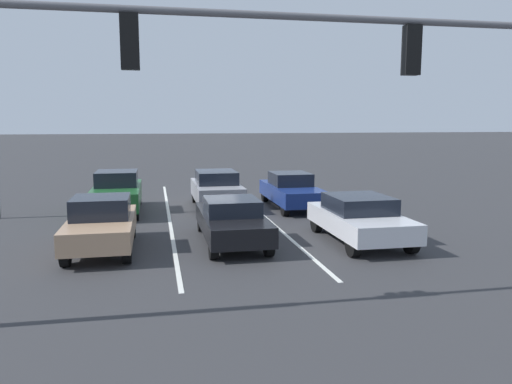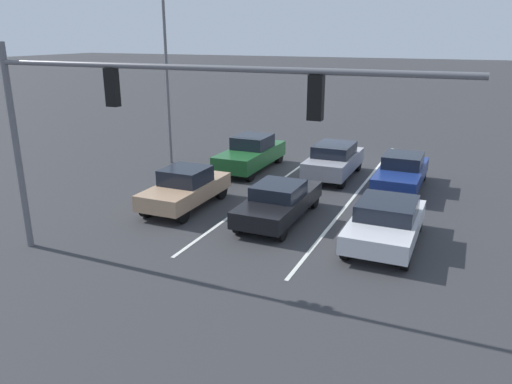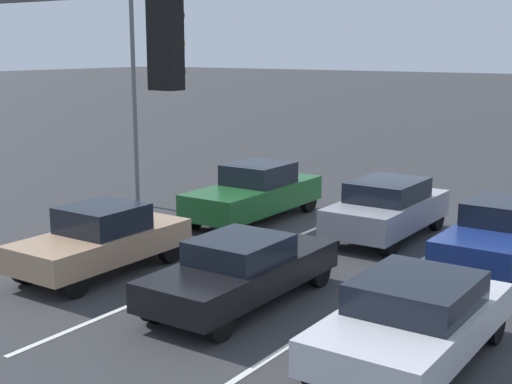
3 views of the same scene
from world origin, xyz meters
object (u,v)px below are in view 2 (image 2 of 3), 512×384
(car_tan_rightlane_front, at_px, (185,188))
(street_lamp_right_shoulder, at_px, (171,65))
(car_black_midlane_front, at_px, (279,201))
(car_gray_midlane_second, at_px, (334,160))
(car_navy_leftlane_second, at_px, (402,172))
(car_silver_leftlane_front, at_px, (386,221))
(car_darkgreen_rightlane_second, at_px, (251,153))
(traffic_signal_gantry, at_px, (123,108))

(car_tan_rightlane_front, distance_m, street_lamp_right_shoulder, 7.97)
(street_lamp_right_shoulder, bearing_deg, car_black_midlane_front, 144.99)
(car_black_midlane_front, bearing_deg, car_gray_midlane_second, -92.80)
(car_gray_midlane_second, relative_size, street_lamp_right_shoulder, 0.51)
(car_tan_rightlane_front, relative_size, car_gray_midlane_second, 0.97)
(car_navy_leftlane_second, bearing_deg, street_lamp_right_shoulder, 0.72)
(car_navy_leftlane_second, bearing_deg, car_silver_leftlane_front, 93.75)
(car_silver_leftlane_front, distance_m, car_darkgreen_rightlane_second, 9.89)
(car_navy_leftlane_second, height_order, car_darkgreen_rightlane_second, car_darkgreen_rightlane_second)
(traffic_signal_gantry, bearing_deg, car_gray_midlane_second, -102.82)
(car_gray_midlane_second, distance_m, traffic_signal_gantry, 12.18)
(car_tan_rightlane_front, bearing_deg, traffic_signal_gantry, 105.77)
(car_silver_leftlane_front, relative_size, car_tan_rightlane_front, 1.04)
(car_black_midlane_front, relative_size, street_lamp_right_shoulder, 0.55)
(car_black_midlane_front, xyz_separation_m, traffic_signal_gantry, (2.28, 5.20, 3.77))
(car_gray_midlane_second, distance_m, street_lamp_right_shoulder, 8.99)
(car_navy_leftlane_second, distance_m, car_darkgreen_rightlane_second, 7.08)
(car_navy_leftlane_second, relative_size, street_lamp_right_shoulder, 0.56)
(car_navy_leftlane_second, relative_size, traffic_signal_gantry, 0.38)
(car_navy_leftlane_second, distance_m, traffic_signal_gantry, 12.70)
(car_silver_leftlane_front, xyz_separation_m, car_tan_rightlane_front, (7.49, -0.48, 0.03))
(car_navy_leftlane_second, xyz_separation_m, street_lamp_right_shoulder, (11.09, 0.14, 4.10))
(car_darkgreen_rightlane_second, relative_size, street_lamp_right_shoulder, 0.57)
(car_darkgreen_rightlane_second, bearing_deg, car_silver_leftlane_front, 139.16)
(traffic_signal_gantry, bearing_deg, car_tan_rightlane_front, -74.23)
(traffic_signal_gantry, relative_size, street_lamp_right_shoulder, 1.48)
(car_silver_leftlane_front, height_order, car_tan_rightlane_front, car_tan_rightlane_front)
(car_black_midlane_front, height_order, traffic_signal_gantry, traffic_signal_gantry)
(car_tan_rightlane_front, xyz_separation_m, car_darkgreen_rightlane_second, (-0.01, -5.98, 0.04))
(car_darkgreen_rightlane_second, xyz_separation_m, car_gray_midlane_second, (-3.99, -0.30, 0.00))
(car_darkgreen_rightlane_second, xyz_separation_m, traffic_signal_gantry, (-1.42, 11.02, 3.66))
(car_black_midlane_front, distance_m, car_navy_leftlane_second, 6.49)
(car_black_midlane_front, relative_size, traffic_signal_gantry, 0.37)
(street_lamp_right_shoulder, bearing_deg, traffic_signal_gantry, 117.14)
(car_silver_leftlane_front, height_order, car_navy_leftlane_second, car_navy_leftlane_second)
(car_navy_leftlane_second, xyz_separation_m, car_gray_midlane_second, (3.08, -0.59, 0.08))
(car_navy_leftlane_second, distance_m, car_gray_midlane_second, 3.14)
(car_gray_midlane_second, height_order, traffic_signal_gantry, traffic_signal_gantry)
(car_tan_rightlane_front, xyz_separation_m, car_black_midlane_front, (-3.70, -0.16, -0.07))
(car_silver_leftlane_front, height_order, car_gray_midlane_second, car_gray_midlane_second)
(car_black_midlane_front, bearing_deg, car_darkgreen_rightlane_second, -57.62)
(car_tan_rightlane_front, distance_m, car_black_midlane_front, 3.70)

